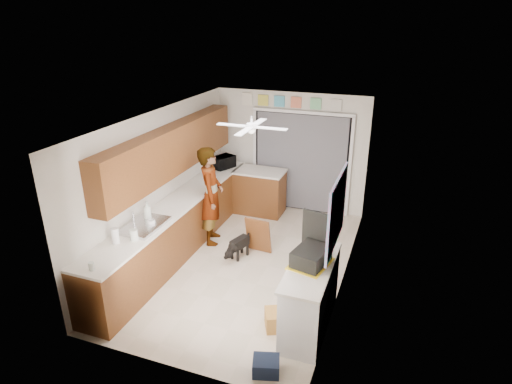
% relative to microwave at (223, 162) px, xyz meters
% --- Properties ---
extents(floor, '(5.00, 5.00, 0.00)m').
position_rel_microwave_xyz_m(floor, '(1.28, -1.90, -1.07)').
color(floor, beige).
rests_on(floor, ground).
extents(ceiling, '(5.00, 5.00, 0.00)m').
position_rel_microwave_xyz_m(ceiling, '(1.28, -1.90, 1.43)').
color(ceiling, white).
rests_on(ceiling, ground).
extents(wall_back, '(3.20, 0.00, 3.20)m').
position_rel_microwave_xyz_m(wall_back, '(1.28, 0.60, 0.18)').
color(wall_back, beige).
rests_on(wall_back, ground).
extents(wall_front, '(3.20, 0.00, 3.20)m').
position_rel_microwave_xyz_m(wall_front, '(1.28, -4.40, 0.18)').
color(wall_front, beige).
rests_on(wall_front, ground).
extents(wall_left, '(0.00, 5.00, 5.00)m').
position_rel_microwave_xyz_m(wall_left, '(-0.32, -1.90, 0.18)').
color(wall_left, beige).
rests_on(wall_left, ground).
extents(wall_right, '(0.00, 5.00, 5.00)m').
position_rel_microwave_xyz_m(wall_right, '(2.88, -1.90, 0.18)').
color(wall_right, beige).
rests_on(wall_right, ground).
extents(left_base_cabinets, '(0.60, 4.80, 0.90)m').
position_rel_microwave_xyz_m(left_base_cabinets, '(-0.02, -1.90, -0.62)').
color(left_base_cabinets, brown).
rests_on(left_base_cabinets, floor).
extents(left_countertop, '(0.62, 4.80, 0.04)m').
position_rel_microwave_xyz_m(left_countertop, '(-0.01, -1.90, -0.15)').
color(left_countertop, white).
rests_on(left_countertop, left_base_cabinets).
extents(upper_cabinets, '(0.32, 4.00, 0.80)m').
position_rel_microwave_xyz_m(upper_cabinets, '(-0.16, -1.70, 0.73)').
color(upper_cabinets, brown).
rests_on(upper_cabinets, wall_left).
extents(sink_basin, '(0.50, 0.76, 0.06)m').
position_rel_microwave_xyz_m(sink_basin, '(-0.01, -2.90, -0.11)').
color(sink_basin, silver).
rests_on(sink_basin, left_countertop).
extents(faucet, '(0.03, 0.03, 0.22)m').
position_rel_microwave_xyz_m(faucet, '(-0.20, -2.90, -0.02)').
color(faucet, silver).
rests_on(faucet, left_countertop).
extents(peninsula_base, '(1.00, 0.60, 0.90)m').
position_rel_microwave_xyz_m(peninsula_base, '(0.78, 0.10, -0.62)').
color(peninsula_base, brown).
rests_on(peninsula_base, floor).
extents(peninsula_top, '(1.04, 0.64, 0.04)m').
position_rel_microwave_xyz_m(peninsula_top, '(0.78, 0.10, -0.15)').
color(peninsula_top, white).
rests_on(peninsula_top, peninsula_base).
extents(back_opening_recess, '(2.00, 0.06, 2.10)m').
position_rel_microwave_xyz_m(back_opening_recess, '(1.53, 0.57, -0.02)').
color(back_opening_recess, black).
rests_on(back_opening_recess, wall_back).
extents(curtain_panel, '(1.90, 0.03, 2.05)m').
position_rel_microwave_xyz_m(curtain_panel, '(1.53, 0.53, -0.02)').
color(curtain_panel, slate).
rests_on(curtain_panel, wall_back).
extents(door_trim_left, '(0.06, 0.04, 2.10)m').
position_rel_microwave_xyz_m(door_trim_left, '(0.51, 0.54, -0.02)').
color(door_trim_left, white).
rests_on(door_trim_left, wall_back).
extents(door_trim_right, '(0.06, 0.04, 2.10)m').
position_rel_microwave_xyz_m(door_trim_right, '(2.55, 0.54, -0.02)').
color(door_trim_right, white).
rests_on(door_trim_right, wall_back).
extents(door_trim_head, '(2.10, 0.04, 0.06)m').
position_rel_microwave_xyz_m(door_trim_head, '(1.53, 0.54, 1.05)').
color(door_trim_head, white).
rests_on(door_trim_head, wall_back).
extents(header_frame_0, '(0.22, 0.02, 0.22)m').
position_rel_microwave_xyz_m(header_frame_0, '(0.68, 0.57, 1.23)').
color(header_frame_0, '#D0CD45').
rests_on(header_frame_0, wall_back).
extents(header_frame_1, '(0.22, 0.02, 0.22)m').
position_rel_microwave_xyz_m(header_frame_1, '(1.03, 0.57, 1.23)').
color(header_frame_1, '#4AA9C7').
rests_on(header_frame_1, wall_back).
extents(header_frame_2, '(0.22, 0.02, 0.22)m').
position_rel_microwave_xyz_m(header_frame_2, '(1.38, 0.57, 1.23)').
color(header_frame_2, '#DA7152').
rests_on(header_frame_2, wall_back).
extents(header_frame_3, '(0.22, 0.02, 0.22)m').
position_rel_microwave_xyz_m(header_frame_3, '(1.78, 0.57, 1.23)').
color(header_frame_3, '#6DC086').
rests_on(header_frame_3, wall_back).
extents(header_frame_4, '(0.22, 0.02, 0.22)m').
position_rel_microwave_xyz_m(header_frame_4, '(2.18, 0.57, 1.23)').
color(header_frame_4, beige).
rests_on(header_frame_4, wall_back).
extents(route66_sign, '(0.22, 0.02, 0.26)m').
position_rel_microwave_xyz_m(route66_sign, '(0.33, 0.57, 1.23)').
color(route66_sign, silver).
rests_on(route66_sign, wall_back).
extents(right_counter_base, '(0.50, 1.40, 0.90)m').
position_rel_microwave_xyz_m(right_counter_base, '(2.63, -3.10, -0.62)').
color(right_counter_base, white).
rests_on(right_counter_base, floor).
extents(right_counter_top, '(0.54, 1.44, 0.04)m').
position_rel_microwave_xyz_m(right_counter_top, '(2.62, -3.10, -0.15)').
color(right_counter_top, white).
rests_on(right_counter_top, right_counter_base).
extents(abstract_painting, '(0.03, 1.15, 0.95)m').
position_rel_microwave_xyz_m(abstract_painting, '(2.86, -2.90, 0.58)').
color(abstract_painting, '#FF5DBA').
rests_on(abstract_painting, wall_right).
extents(ceiling_fan, '(1.14, 1.14, 0.24)m').
position_rel_microwave_xyz_m(ceiling_fan, '(1.28, -1.70, 1.25)').
color(ceiling_fan, white).
rests_on(ceiling_fan, ceiling).
extents(microwave, '(0.47, 0.55, 0.26)m').
position_rel_microwave_xyz_m(microwave, '(0.00, 0.00, 0.00)').
color(microwave, black).
rests_on(microwave, left_countertop).
extents(soap_bottle, '(0.16, 0.16, 0.32)m').
position_rel_microwave_xyz_m(soap_bottle, '(-0.09, -2.68, 0.03)').
color(soap_bottle, silver).
rests_on(soap_bottle, left_countertop).
extents(cup, '(0.15, 0.15, 0.10)m').
position_rel_microwave_xyz_m(cup, '(0.06, -2.83, -0.08)').
color(cup, white).
rests_on(cup, left_countertop).
extents(jar_a, '(0.12, 0.12, 0.16)m').
position_rel_microwave_xyz_m(jar_a, '(0.08, -3.30, -0.05)').
color(jar_a, silver).
rests_on(jar_a, left_countertop).
extents(jar_b, '(0.07, 0.07, 0.11)m').
position_rel_microwave_xyz_m(jar_b, '(0.04, -4.15, -0.07)').
color(jar_b, silver).
rests_on(jar_b, left_countertop).
extents(paper_towel_roll, '(0.13, 0.13, 0.23)m').
position_rel_microwave_xyz_m(paper_towel_roll, '(-0.11, -3.46, -0.01)').
color(paper_towel_roll, white).
rests_on(paper_towel_roll, left_countertop).
extents(suitcase, '(0.48, 0.57, 0.22)m').
position_rel_microwave_xyz_m(suitcase, '(2.60, -3.06, -0.02)').
color(suitcase, black).
rests_on(suitcase, right_counter_top).
extents(suitcase_rim, '(0.56, 0.66, 0.02)m').
position_rel_microwave_xyz_m(suitcase_rim, '(2.60, -3.06, -0.13)').
color(suitcase_rim, yellow).
rests_on(suitcase_rim, suitcase).
extents(suitcase_lid, '(0.42, 0.12, 0.50)m').
position_rel_microwave_xyz_m(suitcase_lid, '(2.60, -2.77, 0.23)').
color(suitcase_lid, black).
rests_on(suitcase_lid, suitcase).
extents(cardboard_box, '(0.50, 0.45, 0.25)m').
position_rel_microwave_xyz_m(cardboard_box, '(2.28, -3.28, -0.94)').
color(cardboard_box, '#AB8135').
rests_on(cardboard_box, floor).
extents(navy_crate, '(0.37, 0.34, 0.19)m').
position_rel_microwave_xyz_m(navy_crate, '(2.35, -4.10, -0.97)').
color(navy_crate, '#151E34').
rests_on(navy_crate, floor).
extents(cabinet_door_panel, '(0.47, 0.21, 0.67)m').
position_rel_microwave_xyz_m(cabinet_door_panel, '(1.33, -1.52, -0.73)').
color(cabinet_door_panel, brown).
rests_on(cabinet_door_panel, floor).
extents(man, '(0.64, 0.77, 1.82)m').
position_rel_microwave_xyz_m(man, '(0.38, -1.40, -0.16)').
color(man, white).
rests_on(man, floor).
extents(dog, '(0.37, 0.56, 0.41)m').
position_rel_microwave_xyz_m(dog, '(1.08, -1.77, -0.86)').
color(dog, black).
rests_on(dog, floor).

